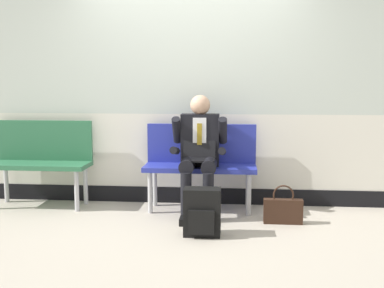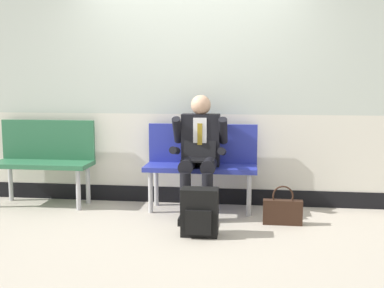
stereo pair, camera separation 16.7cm
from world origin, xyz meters
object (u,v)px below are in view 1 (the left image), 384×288
bench_empty (42,157)px  handbag (283,210)px  bench_with_person (201,160)px  backpack (202,213)px  person_seated (199,151)px

bench_empty → handbag: bench_empty is taller
bench_with_person → backpack: bench_with_person is taller
person_seated → handbag: (0.84, -0.27, -0.53)m
bench_empty → bench_with_person: bearing=-0.1°
person_seated → handbag: bearing=-17.6°
backpack → handbag: size_ratio=1.12×
handbag → backpack: bearing=-150.6°
bench_empty → person_seated: person_seated is taller
handbag → bench_with_person: bearing=151.0°
bench_with_person → bench_empty: size_ratio=1.09×
bench_with_person → handbag: bench_with_person is taller
backpack → handbag: 0.88m
backpack → person_seated: bearing=96.5°
bench_with_person → handbag: bearing=-29.0°
bench_empty → backpack: (1.86, -0.90, -0.34)m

